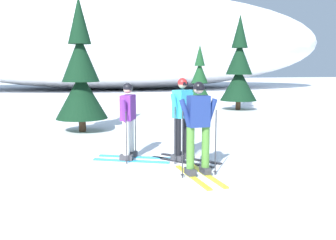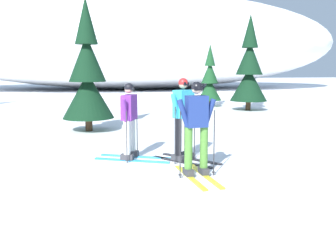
{
  "view_description": "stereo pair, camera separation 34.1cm",
  "coord_description": "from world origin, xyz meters",
  "views": [
    {
      "loc": [
        -0.07,
        -6.74,
        2.04
      ],
      "look_at": [
        1.61,
        0.71,
        0.95
      ],
      "focal_mm": 39.7,
      "sensor_mm": 36.0,
      "label": 1
    },
    {
      "loc": [
        0.27,
        -6.8,
        2.04
      ],
      "look_at": [
        1.61,
        0.71,
        0.95
      ],
      "focal_mm": 39.7,
      "sensor_mm": 36.0,
      "label": 2
    }
  ],
  "objects": [
    {
      "name": "pine_tree_center",
      "position": [
        -0.17,
        5.27,
        1.76
      ],
      "size": [
        1.62,
        1.62,
        4.2
      ],
      "color": "#47301E",
      "rests_on": "ground"
    },
    {
      "name": "snow_ridge_background",
      "position": [
        3.35,
        28.67,
        4.4
      ],
      "size": [
        39.35,
        18.34,
        8.81
      ],
      "primitive_type": "ellipsoid",
      "color": "white",
      "rests_on": "ground"
    },
    {
      "name": "pine_tree_center_right",
      "position": [
        5.8,
        11.85,
        1.34
      ],
      "size": [
        1.24,
        1.24,
        3.2
      ],
      "color": "#47301E",
      "rests_on": "ground"
    },
    {
      "name": "skier_purple_jacket",
      "position": [
        0.86,
        1.32,
        0.9
      ],
      "size": [
        1.75,
        1.09,
        1.7
      ],
      "color": "#2893CC",
      "rests_on": "ground"
    },
    {
      "name": "skier_navy_jacket",
      "position": [
        1.98,
        -0.2,
        0.93
      ],
      "size": [
        0.77,
        1.62,
        1.78
      ],
      "color": "gold",
      "rests_on": "ground"
    },
    {
      "name": "pine_tree_far_right",
      "position": [
        7.11,
        9.84,
        1.88
      ],
      "size": [
        1.73,
        1.73,
        4.48
      ],
      "color": "#47301E",
      "rests_on": "ground"
    },
    {
      "name": "skier_cyan_jacket",
      "position": [
        1.99,
        1.0,
        0.97
      ],
      "size": [
        1.37,
        1.46,
        1.81
      ],
      "color": "black",
      "rests_on": "ground"
    },
    {
      "name": "ground_plane",
      "position": [
        0.0,
        0.0,
        0.0
      ],
      "size": [
        120.0,
        120.0,
        0.0
      ],
      "primitive_type": "plane",
      "color": "white"
    }
  ]
}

